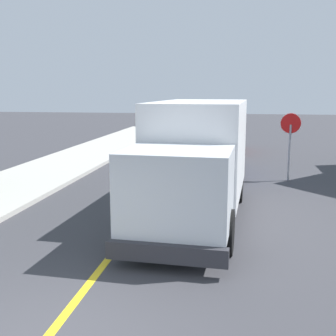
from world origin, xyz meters
name	(u,v)px	position (x,y,z in m)	size (l,w,h in m)	color
centre_line_yellow	(164,187)	(0.00, 10.00, 0.00)	(0.16, 56.00, 0.01)	gold
box_truck	(197,155)	(1.52, 6.49, 1.77)	(2.76, 7.29, 3.20)	white
parked_car_near	(221,156)	(1.92, 12.90, 0.79)	(1.84, 4.42, 1.67)	#2D4793
parked_car_mid	(225,138)	(1.90, 19.87, 0.79)	(2.00, 4.48, 1.67)	maroon
stop_sign	(290,134)	(4.62, 11.99, 1.86)	(0.80, 0.10, 2.65)	gray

